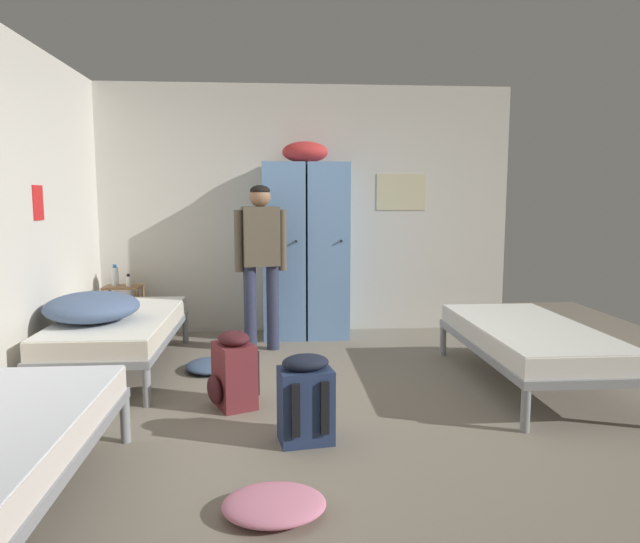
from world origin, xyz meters
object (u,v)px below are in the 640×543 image
object	(u,v)px
bed_right	(529,338)
clothes_pile_denim	(211,365)
water_bottle	(115,276)
backpack_navy	(305,400)
lotion_bottle	(128,281)
bed_left_rear	(119,327)
locker_bank	(305,247)
shelf_unit	(124,307)
backpack_maroon	(233,371)
clothes_pile_pink	(274,504)
person_traveler	(261,252)
bedding_heap	(92,307)

from	to	relation	value
bed_right	clothes_pile_denim	size ratio (longest dim) A/B	3.96
water_bottle	backpack_navy	distance (m)	3.36
lotion_bottle	bed_left_rear	bearing A→B (deg)	-80.79
locker_bank	water_bottle	xyz separation A→B (m)	(-2.00, 0.03, -0.30)
locker_bank	shelf_unit	size ratio (longest dim) A/B	3.63
backpack_maroon	clothes_pile_denim	world-z (taller)	backpack_maroon
lotion_bottle	backpack_navy	bearing A→B (deg)	-57.86
bed_left_rear	clothes_pile_denim	size ratio (longest dim) A/B	3.96
shelf_unit	backpack_navy	world-z (taller)	shelf_unit
backpack_navy	backpack_maroon	bearing A→B (deg)	127.43
bed_right	backpack_navy	world-z (taller)	backpack_navy
locker_bank	lotion_bottle	size ratio (longest dim) A/B	15.67
backpack_maroon	clothes_pile_pink	size ratio (longest dim) A/B	1.11
water_bottle	lotion_bottle	xyz separation A→B (m)	(0.15, -0.06, -0.04)
person_traveler	clothes_pile_denim	world-z (taller)	person_traveler
backpack_maroon	water_bottle	bearing A→B (deg)	122.63
shelf_unit	bed_right	xyz separation A→B (m)	(3.60, -1.80, 0.04)
bed_left_rear	lotion_bottle	world-z (taller)	lotion_bottle
bedding_heap	water_bottle	distance (m)	1.43
lotion_bottle	shelf_unit	bearing A→B (deg)	150.26
bed_right	clothes_pile_pink	distance (m)	2.72
backpack_maroon	clothes_pile_pink	distance (m)	1.51
shelf_unit	backpack_maroon	distance (m)	2.48
lotion_bottle	backpack_maroon	size ratio (longest dim) A/B	0.24
shelf_unit	clothes_pile_pink	world-z (taller)	shelf_unit
bed_right	backpack_navy	distance (m)	2.06
bed_right	water_bottle	bearing A→B (deg)	153.67
bed_left_rear	backpack_navy	world-z (taller)	backpack_navy
backpack_navy	shelf_unit	bearing A→B (deg)	122.81
bed_left_rear	water_bottle	xyz separation A→B (m)	(-0.33, 1.17, 0.29)
bed_left_rear	backpack_maroon	size ratio (longest dim) A/B	3.45
lotion_bottle	clothes_pile_denim	world-z (taller)	lotion_bottle
backpack_navy	locker_bank	bearing A→B (deg)	86.89
person_traveler	clothes_pile_denim	distance (m)	1.22
bed_right	clothes_pile_pink	size ratio (longest dim) A/B	3.82
shelf_unit	bed_left_rear	distance (m)	1.18
bedding_heap	clothes_pile_pink	world-z (taller)	bedding_heap
water_bottle	backpack_navy	xyz separation A→B (m)	(1.85, -2.77, -0.41)
bed_left_rear	bedding_heap	distance (m)	0.36
backpack_maroon	clothes_pile_pink	xyz separation A→B (m)	(0.29, -1.47, -0.21)
clothes_pile_pink	bedding_heap	bearing A→B (deg)	123.94
bed_right	bedding_heap	bearing A→B (deg)	173.39
bedding_heap	person_traveler	size ratio (longest dim) A/B	0.49
locker_bank	backpack_navy	bearing A→B (deg)	-93.11
bedding_heap	clothes_pile_denim	distance (m)	1.09
clothes_pile_pink	person_traveler	bearing A→B (deg)	92.26
backpack_maroon	bed_left_rear	bearing A→B (deg)	137.04
clothes_pile_denim	shelf_unit	bearing A→B (deg)	130.20
bed_right	bed_left_rear	xyz separation A→B (m)	(-3.35, 0.65, 0.00)
backpack_navy	clothes_pile_denim	size ratio (longest dim) A/B	1.15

